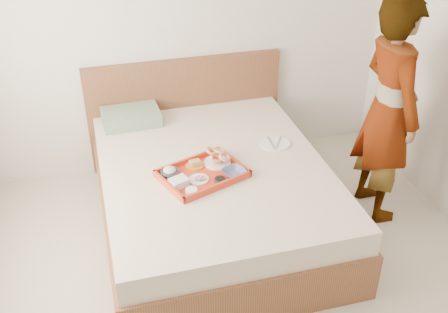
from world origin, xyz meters
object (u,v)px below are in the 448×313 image
bed (214,195)px  person (388,111)px  tray (202,173)px  dinner_plate (275,143)px

bed → person: 1.38m
tray → dinner_plate: (0.62, 0.28, -0.02)m
dinner_plate → person: person is taller
dinner_plate → tray: bearing=-155.9°
dinner_plate → person: bearing=-20.1°
dinner_plate → person: 0.84m
tray → person: size_ratio=0.32×
tray → dinner_plate: size_ratio=2.37×
bed → dinner_plate: 0.60m
bed → person: person is taller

